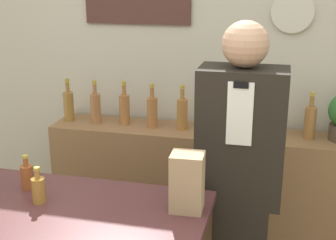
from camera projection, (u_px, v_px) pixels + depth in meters
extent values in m
cube|color=beige|center=(187.00, 59.00, 3.36)|extent=(5.20, 0.06, 2.70)
cylinder|color=beige|center=(292.00, 12.00, 3.05)|extent=(0.28, 0.03, 0.28)
cube|color=#8E6642|center=(204.00, 190.00, 3.36)|extent=(2.19, 0.37, 0.90)
cube|color=#4D282A|center=(47.00, 212.00, 2.13)|extent=(1.46, 0.71, 0.04)
cube|color=black|center=(241.00, 136.00, 2.36)|extent=(0.44, 0.26, 0.70)
cube|color=white|center=(240.00, 114.00, 2.19)|extent=(0.12, 0.01, 0.31)
cube|color=black|center=(241.00, 85.00, 2.15)|extent=(0.07, 0.01, 0.03)
sphere|color=tan|center=(245.00, 44.00, 2.23)|extent=(0.23, 0.23, 0.23)
cube|color=tan|center=(187.00, 182.00, 2.07)|extent=(0.15, 0.13, 0.27)
cylinder|color=#954C25|center=(27.00, 177.00, 2.30)|extent=(0.06, 0.06, 0.12)
cylinder|color=#954C25|center=(26.00, 162.00, 2.27)|extent=(0.02, 0.02, 0.04)
cylinder|color=#B29933|center=(25.00, 157.00, 2.26)|extent=(0.03, 0.03, 0.01)
cylinder|color=#A1702F|center=(39.00, 190.00, 2.16)|extent=(0.06, 0.06, 0.12)
cylinder|color=#A1702F|center=(37.00, 174.00, 2.13)|extent=(0.02, 0.02, 0.04)
cylinder|color=#B29933|center=(37.00, 169.00, 2.12)|extent=(0.03, 0.03, 0.01)
cylinder|color=olive|center=(69.00, 107.00, 3.42)|extent=(0.07, 0.07, 0.21)
cylinder|color=olive|center=(67.00, 87.00, 3.37)|extent=(0.03, 0.03, 0.08)
cylinder|color=#B29933|center=(67.00, 81.00, 3.36)|extent=(0.03, 0.03, 0.03)
cylinder|color=#A0693F|center=(96.00, 109.00, 3.36)|extent=(0.07, 0.07, 0.21)
cylinder|color=#A0693F|center=(95.00, 89.00, 3.32)|extent=(0.03, 0.03, 0.08)
cylinder|color=#B29933|center=(94.00, 82.00, 3.31)|extent=(0.03, 0.03, 0.03)
cylinder|color=#A46A39|center=(124.00, 110.00, 3.34)|extent=(0.07, 0.07, 0.21)
cylinder|color=#A46A39|center=(124.00, 90.00, 3.29)|extent=(0.03, 0.03, 0.08)
cylinder|color=#B29933|center=(124.00, 83.00, 3.28)|extent=(0.03, 0.03, 0.03)
cylinder|color=#A56838|center=(152.00, 113.00, 3.26)|extent=(0.07, 0.07, 0.21)
cylinder|color=#A56838|center=(152.00, 93.00, 3.22)|extent=(0.03, 0.03, 0.08)
cylinder|color=#B29933|center=(152.00, 86.00, 3.21)|extent=(0.03, 0.03, 0.03)
cylinder|color=#A36E35|center=(182.00, 114.00, 3.23)|extent=(0.07, 0.07, 0.21)
cylinder|color=#A36E35|center=(182.00, 94.00, 3.18)|extent=(0.03, 0.03, 0.08)
cylinder|color=#B29933|center=(182.00, 87.00, 3.17)|extent=(0.03, 0.03, 0.03)
cylinder|color=#9E6A35|center=(213.00, 116.00, 3.19)|extent=(0.07, 0.07, 0.21)
cylinder|color=#9E6A35|center=(214.00, 96.00, 3.15)|extent=(0.03, 0.03, 0.08)
cylinder|color=#B29933|center=(214.00, 88.00, 3.13)|extent=(0.03, 0.03, 0.03)
cylinder|color=#9F6F3F|center=(244.00, 119.00, 3.13)|extent=(0.07, 0.07, 0.21)
cylinder|color=#9F6F3F|center=(245.00, 98.00, 3.09)|extent=(0.03, 0.03, 0.08)
cylinder|color=#B29933|center=(246.00, 90.00, 3.08)|extent=(0.03, 0.03, 0.03)
cylinder|color=#A36A38|center=(276.00, 121.00, 3.09)|extent=(0.07, 0.07, 0.21)
cylinder|color=#A36A38|center=(278.00, 100.00, 3.05)|extent=(0.03, 0.03, 0.08)
cylinder|color=#B29933|center=(279.00, 92.00, 3.03)|extent=(0.03, 0.03, 0.03)
cylinder|color=olive|center=(310.00, 123.00, 3.04)|extent=(0.07, 0.07, 0.21)
cylinder|color=olive|center=(312.00, 102.00, 3.00)|extent=(0.03, 0.03, 0.08)
cylinder|color=#B29933|center=(313.00, 94.00, 2.98)|extent=(0.03, 0.03, 0.03)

